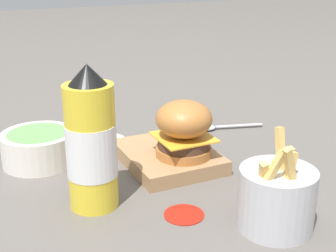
% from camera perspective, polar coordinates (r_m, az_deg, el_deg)
% --- Properties ---
extents(ground_plane, '(6.00, 6.00, 0.00)m').
position_cam_1_polar(ground_plane, '(0.95, 0.39, -3.94)').
color(ground_plane, '#5B5651').
extents(serving_board, '(0.20, 0.17, 0.03)m').
position_cam_1_polar(serving_board, '(0.92, 0.00, -3.74)').
color(serving_board, '#A37A51').
rests_on(serving_board, ground_plane).
extents(burger, '(0.11, 0.11, 0.11)m').
position_cam_1_polar(burger, '(0.87, 1.98, -0.28)').
color(burger, '#AD6B33').
rests_on(burger, serving_board).
extents(ketchup_bottle, '(0.08, 0.08, 0.24)m').
position_cam_1_polar(ketchup_bottle, '(0.74, -9.34, -2.18)').
color(ketchup_bottle, yellow).
rests_on(ketchup_bottle, ground_plane).
extents(fries_basket, '(0.11, 0.11, 0.15)m').
position_cam_1_polar(fries_basket, '(0.72, 13.09, -8.54)').
color(fries_basket, '#B7B7BC').
rests_on(fries_basket, ground_plane).
extents(side_bowl, '(0.14, 0.14, 0.06)m').
position_cam_1_polar(side_bowl, '(0.95, -15.46, -2.48)').
color(side_bowl, silver).
rests_on(side_bowl, ground_plane).
extents(spoon, '(0.06, 0.16, 0.01)m').
position_cam_1_polar(spoon, '(1.10, 5.70, -0.15)').
color(spoon, '#B2B2B7').
rests_on(spoon, ground_plane).
extents(ketchup_puddle, '(0.06, 0.06, 0.00)m').
position_cam_1_polar(ketchup_puddle, '(0.75, 1.96, -10.69)').
color(ketchup_puddle, '#B21E14').
rests_on(ketchup_puddle, ground_plane).
extents(parchment_square, '(0.16, 0.16, 0.00)m').
position_cam_1_polar(parchment_square, '(1.07, -10.12, -1.27)').
color(parchment_square, beige).
rests_on(parchment_square, ground_plane).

